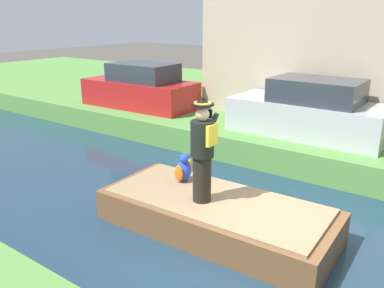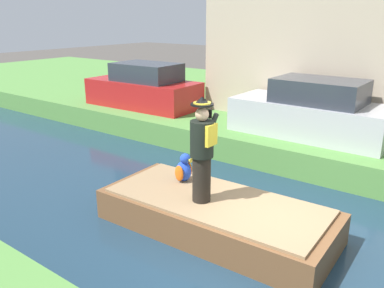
{
  "view_description": "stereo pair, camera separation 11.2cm",
  "coord_description": "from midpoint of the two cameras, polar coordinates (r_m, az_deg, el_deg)",
  "views": [
    {
      "loc": [
        -5.47,
        -2.28,
        3.81
      ],
      "look_at": [
        0.06,
        1.69,
        1.61
      ],
      "focal_mm": 37.35,
      "sensor_mm": 36.0,
      "label": 1
    },
    {
      "loc": [
        -5.41,
        -2.37,
        3.81
      ],
      "look_at": [
        0.06,
        1.69,
        1.61
      ],
      "focal_mm": 37.35,
      "sensor_mm": 36.0,
      "label": 2
    }
  ],
  "objects": [
    {
      "name": "parked_car_silver",
      "position": [
        10.89,
        16.98,
        4.38
      ],
      "size": [
        1.75,
        4.02,
        1.5
      ],
      "color": "#B7B7BC",
      "rests_on": "grass_bank_far"
    },
    {
      "name": "parked_car_red",
      "position": [
        13.99,
        -6.67,
        7.89
      ],
      "size": [
        1.82,
        4.05,
        1.5
      ],
      "color": "red",
      "rests_on": "grass_bank_far"
    },
    {
      "name": "ground_plane",
      "position": [
        7.04,
        11.7,
        -15.31
      ],
      "size": [
        80.0,
        80.0,
        0.0
      ],
      "primitive_type": "plane",
      "color": "#4C4742"
    },
    {
      "name": "canal_water",
      "position": [
        7.01,
        11.73,
        -14.96
      ],
      "size": [
        6.11,
        48.0,
        0.1
      ],
      "primitive_type": "cube",
      "color": "#1E384C",
      "rests_on": "ground"
    },
    {
      "name": "boat",
      "position": [
        7.29,
        3.79,
        -10.04
      ],
      "size": [
        1.91,
        4.24,
        0.61
      ],
      "color": "brown",
      "rests_on": "canal_water"
    },
    {
      "name": "person_pirate",
      "position": [
        6.74,
        1.94,
        -0.94
      ],
      "size": [
        0.61,
        0.42,
        1.85
      ],
      "rotation": [
        0.0,
        0.0,
        0.02
      ],
      "color": "black",
      "rests_on": "boat"
    },
    {
      "name": "parrot_plush",
      "position": [
        7.79,
        -0.76,
        -3.61
      ],
      "size": [
        0.36,
        0.35,
        0.57
      ],
      "color": "blue",
      "rests_on": "boat"
    }
  ]
}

